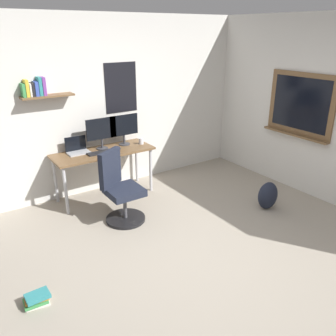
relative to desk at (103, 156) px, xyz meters
The scene contains 12 objects.
ground_plane 2.19m from the desk, 84.36° to the right, with size 5.20×5.20×0.00m, color #9E9384.
wall_back 0.78m from the desk, 61.10° to the left, with size 5.00×0.30×2.60m.
desk is the anchor object (origin of this frame).
office_chair 0.82m from the desk, 99.56° to the right, with size 0.55×0.56×0.95m.
laptop 0.38m from the desk, 157.17° to the left, with size 0.31×0.21×0.23m.
monitor_primary 0.36m from the desk, 67.95° to the left, with size 0.46×0.17×0.46m.
monitor_secondary 0.54m from the desk, 12.65° to the left, with size 0.46×0.17×0.46m.
keyboard 0.13m from the desk, 135.99° to the right, with size 0.37×0.13×0.02m, color black.
computer_mouse 0.24m from the desk, 18.84° to the right, with size 0.10×0.06×0.03m, color #262628.
coffee_mug 0.64m from the desk, ahead, with size 0.08×0.08×0.09m, color silver.
backpack 2.43m from the desk, 43.87° to the right, with size 0.32×0.22×0.40m, color #1E2333.
book_stack_on_floor 2.36m from the desk, 130.77° to the right, with size 0.24×0.19×0.11m.
Camera 1 is at (-2.13, -2.43, 2.36)m, focal length 37.40 mm.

